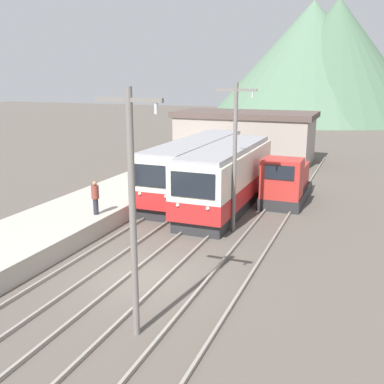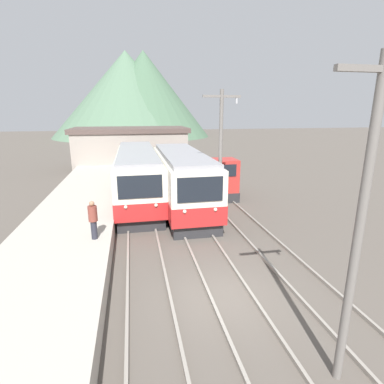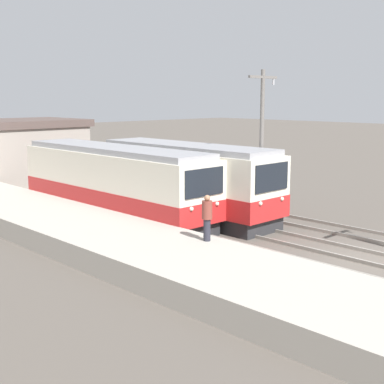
{
  "view_description": "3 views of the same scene",
  "coord_description": "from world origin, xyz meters",
  "px_view_note": "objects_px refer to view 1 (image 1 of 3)",
  "views": [
    {
      "loc": [
        7.74,
        -14.33,
        7.58
      ],
      "look_at": [
        -1.08,
        7.92,
        1.44
      ],
      "focal_mm": 42.0,
      "sensor_mm": 36.0,
      "label": 1
    },
    {
      "loc": [
        -2.9,
        -8.72,
        6.24
      ],
      "look_at": [
        0.28,
        7.2,
        1.87
      ],
      "focal_mm": 28.0,
      "sensor_mm": 36.0,
      "label": 2
    },
    {
      "loc": [
        -18.33,
        -9.25,
        6.09
      ],
      "look_at": [
        -0.92,
        8.6,
        1.64
      ],
      "focal_mm": 50.0,
      "sensor_mm": 36.0,
      "label": 3
    }
  ],
  "objects_px": {
    "catenary_mast_mid": "(235,153)",
    "catenary_mast_near": "(133,208)",
    "commuter_train_center": "(227,180)",
    "person_on_platform": "(95,196)",
    "shunting_locomotive": "(286,183)",
    "commuter_train_left": "(196,170)"
  },
  "relations": [
    {
      "from": "person_on_platform",
      "to": "commuter_train_left",
      "type": "bearing_deg",
      "value": 76.2
    },
    {
      "from": "shunting_locomotive",
      "to": "catenary_mast_near",
      "type": "xyz_separation_m",
      "value": [
        -1.49,
        -16.71,
        2.79
      ]
    },
    {
      "from": "shunting_locomotive",
      "to": "catenary_mast_near",
      "type": "relative_size",
      "value": 0.79
    },
    {
      "from": "commuter_train_left",
      "to": "commuter_train_center",
      "type": "distance_m",
      "value": 3.62
    },
    {
      "from": "catenary_mast_near",
      "to": "catenary_mast_mid",
      "type": "relative_size",
      "value": 1.0
    },
    {
      "from": "catenary_mast_near",
      "to": "catenary_mast_mid",
      "type": "height_order",
      "value": "same"
    },
    {
      "from": "shunting_locomotive",
      "to": "catenary_mast_mid",
      "type": "distance_m",
      "value": 7.22
    },
    {
      "from": "person_on_platform",
      "to": "shunting_locomotive",
      "type": "bearing_deg",
      "value": 49.08
    },
    {
      "from": "catenary_mast_near",
      "to": "person_on_platform",
      "type": "distance_m",
      "value": 10.17
    },
    {
      "from": "catenary_mast_mid",
      "to": "commuter_train_center",
      "type": "bearing_deg",
      "value": 112.67
    },
    {
      "from": "commuter_train_left",
      "to": "catenary_mast_mid",
      "type": "distance_m",
      "value": 7.66
    },
    {
      "from": "commuter_train_center",
      "to": "person_on_platform",
      "type": "distance_m",
      "value": 7.92
    },
    {
      "from": "commuter_train_left",
      "to": "commuter_train_center",
      "type": "height_order",
      "value": "commuter_train_center"
    },
    {
      "from": "commuter_train_left",
      "to": "shunting_locomotive",
      "type": "relative_size",
      "value": 2.21
    },
    {
      "from": "catenary_mast_near",
      "to": "person_on_platform",
      "type": "xyz_separation_m",
      "value": [
        -6.4,
        7.6,
        -2.18
      ]
    },
    {
      "from": "shunting_locomotive",
      "to": "person_on_platform",
      "type": "height_order",
      "value": "shunting_locomotive"
    },
    {
      "from": "catenary_mast_near",
      "to": "person_on_platform",
      "type": "bearing_deg",
      "value": 130.09
    },
    {
      "from": "catenary_mast_near",
      "to": "commuter_train_center",
      "type": "bearing_deg",
      "value": 96.22
    },
    {
      "from": "commuter_train_center",
      "to": "catenary_mast_mid",
      "type": "height_order",
      "value": "catenary_mast_mid"
    },
    {
      "from": "shunting_locomotive",
      "to": "person_on_platform",
      "type": "distance_m",
      "value": 12.07
    },
    {
      "from": "shunting_locomotive",
      "to": "person_on_platform",
      "type": "bearing_deg",
      "value": -130.92
    },
    {
      "from": "catenary_mast_mid",
      "to": "catenary_mast_near",
      "type": "bearing_deg",
      "value": -90.0
    }
  ]
}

